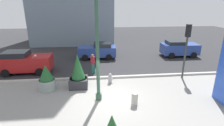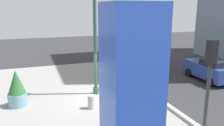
{
  "view_description": "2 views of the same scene",
  "coord_description": "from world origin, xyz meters",
  "px_view_note": "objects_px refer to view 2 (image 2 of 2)",
  "views": [
    {
      "loc": [
        -1.01,
        -9.5,
        5.53
      ],
      "look_at": [
        0.11,
        1.23,
        1.89
      ],
      "focal_mm": 28.35,
      "sensor_mm": 36.0,
      "label": 1
    },
    {
      "loc": [
        12.27,
        -3.57,
        5.26
      ],
      "look_at": [
        -0.6,
        0.98,
        1.94
      ],
      "focal_mm": 36.9,
      "sensor_mm": 36.0,
      "label": 2
    }
  ],
  "objects_px": {
    "lamp_post": "(95,38)",
    "traffic_light_corner": "(210,75)",
    "pedestrian_on_sidewalk": "(155,72)",
    "car_curb_east": "(210,69)",
    "potted_plant_near_right": "(117,70)",
    "art_pillar_blue": "(131,103)",
    "potted_plant_by_pillar": "(105,66)",
    "pedestrian_by_curb": "(132,58)",
    "car_intersection": "(131,55)",
    "concrete_bollard": "(91,102)",
    "potted_plant_near_left": "(17,89)",
    "fire_hydrant": "(135,89)"
  },
  "relations": [
    {
      "from": "car_intersection",
      "to": "art_pillar_blue",
      "type": "bearing_deg",
      "value": -24.3
    },
    {
      "from": "pedestrian_on_sidewalk",
      "to": "pedestrian_by_curb",
      "type": "relative_size",
      "value": 1.0
    },
    {
      "from": "concrete_bollard",
      "to": "pedestrian_on_sidewalk",
      "type": "xyz_separation_m",
      "value": [
        -2.35,
        5.17,
        0.54
      ]
    },
    {
      "from": "fire_hydrant",
      "to": "car_intersection",
      "type": "distance_m",
      "value": 7.45
    },
    {
      "from": "lamp_post",
      "to": "car_curb_east",
      "type": "distance_m",
      "value": 9.0
    },
    {
      "from": "fire_hydrant",
      "to": "pedestrian_by_curb",
      "type": "height_order",
      "value": "pedestrian_by_curb"
    },
    {
      "from": "pedestrian_by_curb",
      "to": "car_curb_east",
      "type": "bearing_deg",
      "value": 37.45
    },
    {
      "from": "potted_plant_near_left",
      "to": "car_curb_east",
      "type": "xyz_separation_m",
      "value": [
        -0.13,
        13.12,
        -0.12
      ]
    },
    {
      "from": "fire_hydrant",
      "to": "concrete_bollard",
      "type": "xyz_separation_m",
      "value": [
        1.11,
        -3.09,
        0.01
      ]
    },
    {
      "from": "potted_plant_near_right",
      "to": "traffic_light_corner",
      "type": "xyz_separation_m",
      "value": [
        7.9,
        0.72,
        1.77
      ]
    },
    {
      "from": "car_curb_east",
      "to": "potted_plant_by_pillar",
      "type": "bearing_deg",
      "value": -117.15
    },
    {
      "from": "art_pillar_blue",
      "to": "potted_plant_by_pillar",
      "type": "height_order",
      "value": "art_pillar_blue"
    },
    {
      "from": "art_pillar_blue",
      "to": "pedestrian_on_sidewalk",
      "type": "bearing_deg",
      "value": 145.86
    },
    {
      "from": "art_pillar_blue",
      "to": "pedestrian_by_curb",
      "type": "relative_size",
      "value": 3.3
    },
    {
      "from": "car_curb_east",
      "to": "potted_plant_near_right",
      "type": "bearing_deg",
      "value": -102.69
    },
    {
      "from": "art_pillar_blue",
      "to": "car_intersection",
      "type": "xyz_separation_m",
      "value": [
        -13.7,
        6.18,
        -1.77
      ]
    },
    {
      "from": "art_pillar_blue",
      "to": "concrete_bollard",
      "type": "relative_size",
      "value": 7.2
    },
    {
      "from": "lamp_post",
      "to": "pedestrian_on_sidewalk",
      "type": "relative_size",
      "value": 4.33
    },
    {
      "from": "car_intersection",
      "to": "pedestrian_on_sidewalk",
      "type": "bearing_deg",
      "value": -7.28
    },
    {
      "from": "art_pillar_blue",
      "to": "concrete_bollard",
      "type": "height_order",
      "value": "art_pillar_blue"
    },
    {
      "from": "car_intersection",
      "to": "fire_hydrant",
      "type": "bearing_deg",
      "value": -22.18
    },
    {
      "from": "fire_hydrant",
      "to": "pedestrian_on_sidewalk",
      "type": "relative_size",
      "value": 0.46
    },
    {
      "from": "art_pillar_blue",
      "to": "pedestrian_on_sidewalk",
      "type": "distance_m",
      "value": 9.9
    },
    {
      "from": "potted_plant_near_left",
      "to": "potted_plant_by_pillar",
      "type": "relative_size",
      "value": 1.14
    },
    {
      "from": "art_pillar_blue",
      "to": "fire_hydrant",
      "type": "relative_size",
      "value": 7.2
    },
    {
      "from": "car_curb_east",
      "to": "potted_plant_near_left",
      "type": "bearing_deg",
      "value": -89.42
    },
    {
      "from": "fire_hydrant",
      "to": "concrete_bollard",
      "type": "bearing_deg",
      "value": -70.25
    },
    {
      "from": "traffic_light_corner",
      "to": "car_intersection",
      "type": "distance_m",
      "value": 12.93
    },
    {
      "from": "lamp_post",
      "to": "fire_hydrant",
      "type": "xyz_separation_m",
      "value": [
        0.91,
        2.26,
        -3.1
      ]
    },
    {
      "from": "potted_plant_by_pillar",
      "to": "lamp_post",
      "type": "bearing_deg",
      "value": -25.94
    },
    {
      "from": "potted_plant_near_left",
      "to": "car_intersection",
      "type": "xyz_separation_m",
      "value": [
        -6.3,
        9.57,
        -0.03
      ]
    },
    {
      "from": "fire_hydrant",
      "to": "potted_plant_near_right",
      "type": "bearing_deg",
      "value": -169.96
    },
    {
      "from": "lamp_post",
      "to": "car_intersection",
      "type": "xyz_separation_m",
      "value": [
        -5.97,
        5.06,
        -2.54
      ]
    },
    {
      "from": "potted_plant_by_pillar",
      "to": "concrete_bollard",
      "type": "xyz_separation_m",
      "value": [
        5.39,
        -2.47,
        -0.42
      ]
    },
    {
      "from": "art_pillar_blue",
      "to": "car_intersection",
      "type": "distance_m",
      "value": 15.13
    },
    {
      "from": "concrete_bollard",
      "to": "car_intersection",
      "type": "bearing_deg",
      "value": 143.59
    },
    {
      "from": "car_intersection",
      "to": "potted_plant_near_left",
      "type": "bearing_deg",
      "value": -56.64
    },
    {
      "from": "potted_plant_near_right",
      "to": "concrete_bollard",
      "type": "height_order",
      "value": "potted_plant_near_right"
    },
    {
      "from": "pedestrian_by_curb",
      "to": "car_intersection",
      "type": "bearing_deg",
      "value": 161.11
    },
    {
      "from": "potted_plant_near_left",
      "to": "art_pillar_blue",
      "type": "bearing_deg",
      "value": 24.64
    },
    {
      "from": "lamp_post",
      "to": "car_curb_east",
      "type": "height_order",
      "value": "lamp_post"
    },
    {
      "from": "car_intersection",
      "to": "concrete_bollard",
      "type": "bearing_deg",
      "value": -36.41
    },
    {
      "from": "concrete_bollard",
      "to": "car_intersection",
      "type": "xyz_separation_m",
      "value": [
        -7.99,
        5.89,
        0.55
      ]
    },
    {
      "from": "potted_plant_by_pillar",
      "to": "fire_hydrant",
      "type": "xyz_separation_m",
      "value": [
        4.28,
        0.62,
        -0.42
      ]
    },
    {
      "from": "concrete_bollard",
      "to": "traffic_light_corner",
      "type": "height_order",
      "value": "traffic_light_corner"
    },
    {
      "from": "pedestrian_on_sidewalk",
      "to": "pedestrian_by_curb",
      "type": "bearing_deg",
      "value": 175.55
    },
    {
      "from": "lamp_post",
      "to": "traffic_light_corner",
      "type": "height_order",
      "value": "lamp_post"
    },
    {
      "from": "potted_plant_near_right",
      "to": "pedestrian_by_curb",
      "type": "distance_m",
      "value": 4.57
    },
    {
      "from": "car_curb_east",
      "to": "car_intersection",
      "type": "relative_size",
      "value": 0.94
    },
    {
      "from": "potted_plant_near_right",
      "to": "car_curb_east",
      "type": "height_order",
      "value": "potted_plant_near_right"
    }
  ]
}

